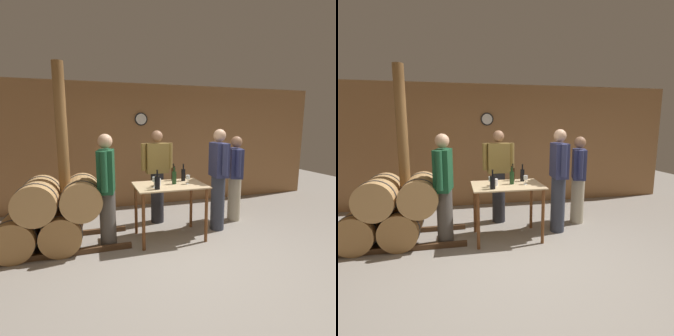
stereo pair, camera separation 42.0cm
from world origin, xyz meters
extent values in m
plane|color=gray|center=(0.00, 0.00, 0.00)|extent=(14.00, 14.00, 0.00)
cube|color=#996B42|center=(0.00, 2.69, 1.35)|extent=(8.40, 0.05, 2.70)
cylinder|color=black|center=(-0.20, 2.65, 1.94)|extent=(0.28, 0.03, 0.28)
cylinder|color=white|center=(-0.20, 2.64, 1.94)|extent=(0.23, 0.01, 0.23)
cube|color=#4C331E|center=(-2.05, 0.61, 0.04)|extent=(2.55, 0.06, 0.08)
cube|color=#4C331E|center=(-2.05, 1.28, 0.04)|extent=(2.55, 0.06, 0.08)
cylinder|color=#9E7242|center=(-2.35, 0.95, 0.28)|extent=(0.57, 0.84, 0.57)
cylinder|color=#38383D|center=(-2.35, 0.69, 0.28)|extent=(0.58, 0.03, 0.58)
cylinder|color=#38383D|center=(-2.35, 1.20, 0.28)|extent=(0.58, 0.03, 0.58)
cylinder|color=#9E7242|center=(-1.76, 0.95, 0.28)|extent=(0.57, 0.84, 0.57)
cylinder|color=#38383D|center=(-1.76, 0.69, 0.28)|extent=(0.58, 0.03, 0.58)
cylinder|color=#38383D|center=(-1.76, 1.20, 0.28)|extent=(0.58, 0.03, 0.58)
cylinder|color=tan|center=(-2.05, 0.95, 0.76)|extent=(0.57, 0.84, 0.57)
cylinder|color=#38383D|center=(-2.05, 0.69, 0.76)|extent=(0.58, 0.03, 0.58)
cylinder|color=#38383D|center=(-2.05, 1.20, 0.76)|extent=(0.58, 0.03, 0.58)
cylinder|color=tan|center=(-1.46, 0.95, 0.76)|extent=(0.57, 0.84, 0.57)
cylinder|color=#38383D|center=(-1.46, 0.69, 0.76)|extent=(0.58, 0.03, 0.58)
cylinder|color=#38383D|center=(-1.46, 1.20, 0.76)|extent=(0.58, 0.03, 0.58)
cube|color=#D1B284|center=(-0.12, 0.79, 0.88)|extent=(1.11, 0.75, 0.02)
cylinder|color=brown|center=(-0.62, 0.47, 0.43)|extent=(0.05, 0.05, 0.87)
cylinder|color=brown|center=(0.37, 0.47, 0.43)|extent=(0.05, 0.05, 0.87)
cylinder|color=brown|center=(-0.62, 1.10, 0.43)|extent=(0.05, 0.05, 0.87)
cylinder|color=brown|center=(0.37, 1.10, 0.43)|extent=(0.05, 0.05, 0.87)
cylinder|color=brown|center=(-1.69, 1.00, 1.35)|extent=(0.16, 0.16, 2.70)
cylinder|color=black|center=(-0.39, 0.55, 0.99)|extent=(0.08, 0.08, 0.20)
cylinder|color=black|center=(-0.39, 0.55, 1.13)|extent=(0.02, 0.02, 0.10)
cylinder|color=black|center=(-0.39, 0.55, 1.17)|extent=(0.03, 0.03, 0.02)
cylinder|color=#193819|center=(-0.04, 0.81, 0.99)|extent=(0.07, 0.07, 0.20)
cylinder|color=#193819|center=(-0.04, 0.81, 1.13)|extent=(0.02, 0.02, 0.09)
cylinder|color=black|center=(-0.04, 0.81, 1.17)|extent=(0.03, 0.03, 0.02)
cylinder|color=black|center=(0.03, 1.08, 0.99)|extent=(0.07, 0.07, 0.21)
cylinder|color=black|center=(0.03, 1.08, 1.14)|extent=(0.02, 0.02, 0.07)
cylinder|color=black|center=(0.03, 1.08, 1.17)|extent=(0.03, 0.03, 0.02)
cylinder|color=black|center=(0.18, 0.99, 0.99)|extent=(0.07, 0.07, 0.20)
cylinder|color=black|center=(0.18, 0.99, 1.13)|extent=(0.02, 0.02, 0.09)
cylinder|color=black|center=(0.18, 0.99, 1.17)|extent=(0.03, 0.03, 0.02)
cylinder|color=silver|center=(-0.40, 0.67, 0.89)|extent=(0.06, 0.06, 0.00)
cylinder|color=silver|center=(-0.40, 0.67, 0.94)|extent=(0.01, 0.01, 0.09)
cylinder|color=silver|center=(-0.40, 0.67, 1.01)|extent=(0.07, 0.07, 0.07)
cylinder|color=silver|center=(0.17, 0.74, 0.89)|extent=(0.06, 0.06, 0.00)
cylinder|color=silver|center=(0.17, 0.74, 0.93)|extent=(0.01, 0.01, 0.08)
cylinder|color=silver|center=(0.17, 0.74, 1.00)|extent=(0.07, 0.07, 0.06)
cylinder|color=silver|center=(-0.33, 0.76, 0.94)|extent=(0.11, 0.11, 0.11)
cylinder|color=#4C4742|center=(-1.10, 0.77, 0.42)|extent=(0.24, 0.24, 0.85)
cube|color=#194C2D|center=(-1.10, 0.77, 1.16)|extent=(0.29, 0.43, 0.62)
sphere|color=tan|center=(-1.10, 0.77, 1.59)|extent=(0.21, 0.21, 0.21)
cylinder|color=#194C2D|center=(-1.15, 0.52, 1.19)|extent=(0.09, 0.09, 0.56)
cylinder|color=#194C2D|center=(-1.06, 1.01, 1.19)|extent=(0.09, 0.09, 0.56)
cylinder|color=#B7AD93|center=(1.30, 1.20, 0.42)|extent=(0.24, 0.24, 0.84)
cube|color=navy|center=(1.30, 1.20, 1.11)|extent=(0.34, 0.45, 0.54)
sphere|color=#9E7051|center=(1.30, 1.20, 1.51)|extent=(0.21, 0.21, 0.21)
cylinder|color=navy|center=(1.39, 1.43, 1.14)|extent=(0.09, 0.09, 0.49)
cylinder|color=navy|center=(1.22, 0.96, 1.14)|extent=(0.09, 0.09, 0.49)
cylinder|color=#232328|center=(-0.14, 1.53, 0.47)|extent=(0.24, 0.24, 0.95)
cube|color=olive|center=(-0.14, 1.53, 1.22)|extent=(0.40, 0.22, 0.54)
sphere|color=#9E7051|center=(-0.14, 1.53, 1.62)|extent=(0.21, 0.21, 0.21)
cylinder|color=olive|center=(0.11, 1.53, 1.25)|extent=(0.09, 0.09, 0.49)
cylinder|color=olive|center=(-0.39, 1.53, 1.25)|extent=(0.09, 0.09, 0.49)
cylinder|color=#333847|center=(0.78, 0.88, 0.47)|extent=(0.24, 0.24, 0.95)
cube|color=navy|center=(0.78, 0.88, 1.24)|extent=(0.25, 0.42, 0.57)
sphere|color=tan|center=(0.78, 0.88, 1.65)|extent=(0.21, 0.21, 0.21)
cylinder|color=navy|center=(0.80, 1.13, 1.26)|extent=(0.09, 0.09, 0.52)
cylinder|color=navy|center=(0.76, 0.63, 1.26)|extent=(0.09, 0.09, 0.52)
camera|label=1|loc=(-1.33, -3.08, 1.83)|focal=28.00mm
camera|label=2|loc=(-0.92, -3.19, 1.83)|focal=28.00mm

